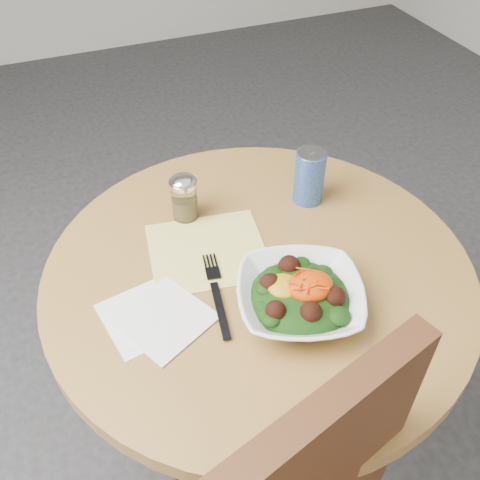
{
  "coord_description": "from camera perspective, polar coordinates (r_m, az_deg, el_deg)",
  "views": [
    {
      "loc": [
        -0.33,
        -0.71,
        1.55
      ],
      "look_at": [
        -0.03,
        0.03,
        0.81
      ],
      "focal_mm": 40.0,
      "sensor_mm": 36.0,
      "label": 1
    }
  ],
  "objects": [
    {
      "name": "cloth_napkin",
      "position": [
        1.15,
        -3.47,
        -1.19
      ],
      "size": [
        0.28,
        0.26,
        0.0
      ],
      "primitive_type": "cube",
      "rotation": [
        0.0,
        0.0,
        -0.15
      ],
      "color": "#DEBE0B",
      "rests_on": "table"
    },
    {
      "name": "table",
      "position": [
        1.27,
        1.81,
        -8.99
      ],
      "size": [
        0.9,
        0.9,
        0.75
      ],
      "color": "black",
      "rests_on": "ground"
    },
    {
      "name": "spice_shaker",
      "position": [
        1.21,
        -5.97,
        4.52
      ],
      "size": [
        0.06,
        0.06,
        0.11
      ],
      "color": "silver",
      "rests_on": "table"
    },
    {
      "name": "paper_napkins",
      "position": [
        1.04,
        -9.01,
        -8.11
      ],
      "size": [
        0.22,
        0.22,
        0.0
      ],
      "color": "white",
      "rests_on": "table"
    },
    {
      "name": "beverage_can",
      "position": [
        1.26,
        7.4,
        6.73
      ],
      "size": [
        0.07,
        0.07,
        0.14
      ],
      "color": "#0D1B90",
      "rests_on": "table"
    },
    {
      "name": "salad_bowl",
      "position": [
        1.03,
        6.4,
        -6.02
      ],
      "size": [
        0.31,
        0.31,
        0.09
      ],
      "color": "white",
      "rests_on": "table"
    },
    {
      "name": "fork",
      "position": [
        1.07,
        -2.54,
        -5.47
      ],
      "size": [
        0.06,
        0.23,
        0.0
      ],
      "color": "black",
      "rests_on": "table"
    },
    {
      "name": "ground",
      "position": [
        1.74,
        1.39,
        -20.29
      ],
      "size": [
        6.0,
        6.0,
        0.0
      ],
      "primitive_type": "plane",
      "color": "#29292B",
      "rests_on": "ground"
    }
  ]
}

